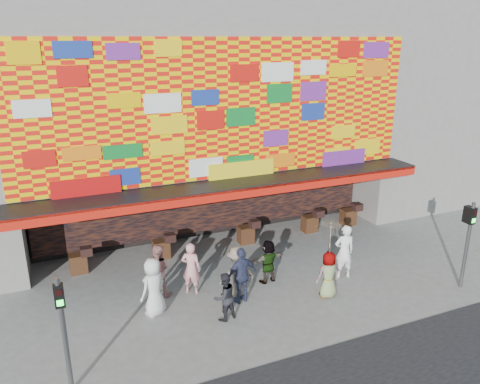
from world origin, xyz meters
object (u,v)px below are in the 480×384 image
at_px(ped_g, 328,275).
at_px(ped_d, 237,273).
at_px(parasol, 331,235).
at_px(ped_b, 191,268).
at_px(ped_h, 344,251).
at_px(signal_left, 63,323).
at_px(ped_c, 224,297).
at_px(signal_right, 469,236).
at_px(ped_f, 268,261).
at_px(ped_i, 158,270).
at_px(ped_a, 154,287).
at_px(ped_e, 242,275).

bearing_deg(ped_g, ped_d, -18.57).
bearing_deg(parasol, ped_b, 153.69).
height_order(ped_d, ped_h, ped_h).
height_order(signal_left, ped_c, signal_left).
distance_m(signal_right, parasol, 4.65).
xyz_separation_m(signal_left, ped_f, (6.60, 2.87, -1.10)).
height_order(signal_left, ped_g, signal_left).
xyz_separation_m(ped_i, parasol, (4.97, -2.24, 1.28)).
bearing_deg(ped_b, ped_a, 63.37).
bearing_deg(ped_i, signal_left, 81.99).
distance_m(signal_right, ped_f, 6.56).
relative_size(signal_right, ped_h, 1.55).
xyz_separation_m(ped_c, ped_i, (-1.45, 2.13, 0.13)).
bearing_deg(parasol, ped_e, 163.18).
bearing_deg(ped_d, ped_b, -34.86).
bearing_deg(ped_h, ped_g, 47.73).
relative_size(signal_left, signal_right, 1.00).
bearing_deg(ped_i, parasol, -171.93).
distance_m(ped_h, parasol, 1.93).
height_order(signal_right, ped_a, signal_right).
xyz_separation_m(signal_right, ped_e, (-7.13, 2.04, -0.94)).
distance_m(ped_b, ped_d, 1.52).
bearing_deg(ped_h, signal_left, 24.54).
bearing_deg(ped_c, ped_i, -72.03).
bearing_deg(ped_i, ped_a, 102.48).
bearing_deg(ped_a, signal_left, 12.03).
bearing_deg(signal_right, ped_f, 153.68).
relative_size(ped_g, parasol, 0.84).
xyz_separation_m(ped_b, ped_c, (0.43, -1.84, -0.14)).
height_order(ped_d, ped_i, ped_d).
relative_size(ped_b, ped_g, 1.14).
xyz_separation_m(ped_b, ped_i, (-1.02, 0.29, -0.01)).
distance_m(signal_left, ped_b, 5.20).
height_order(ped_a, parasol, parasol).
distance_m(ped_e, ped_h, 3.89).
height_order(signal_right, ped_i, signal_right).
height_order(ped_f, parasol, parasol).
relative_size(signal_right, ped_f, 1.97).
distance_m(signal_left, ped_a, 3.68).
relative_size(ped_e, ped_h, 0.95).
bearing_deg(ped_b, ped_i, 19.04).
relative_size(ped_d, ped_f, 1.16).
relative_size(ped_g, ped_h, 0.80).
xyz_separation_m(signal_left, ped_i, (2.96, 3.48, -0.99)).
bearing_deg(ped_g, signal_left, 12.16).
height_order(ped_h, ped_i, ped_h).
bearing_deg(ped_c, ped_g, 161.96).
distance_m(ped_c, ped_f, 2.66).
xyz_separation_m(ped_a, ped_d, (2.65, -0.11, -0.03)).
distance_m(signal_left, ped_h, 9.45).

